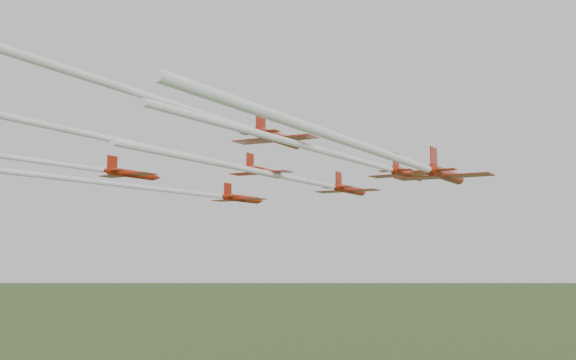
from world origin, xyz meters
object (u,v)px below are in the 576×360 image
Objects in this scene: jet_row2_left at (170,190)px; jet_row4_right at (174,105)px; jet_row3_mid at (219,162)px; jet_row3_right at (411,163)px; jet_row2_right at (367,163)px; jet_row3_left at (81,167)px; jet_lead at (311,182)px.

jet_row2_left is 33.87m from jet_row4_right.
jet_row3_right is at bearing -8.58° from jet_row3_mid.
jet_row2_left is at bearing -165.24° from jet_row2_right.
jet_row3_left is 1.01× the size of jet_row3_mid.
jet_row2_right is 1.22× the size of jet_row3_left.
jet_row2_right is 36.93m from jet_row3_left.
jet_row2_right is 31.29m from jet_row4_right.
jet_row2_left is 0.97× the size of jet_row4_right.
jet_row3_right is at bearing -46.12° from jet_lead.
jet_row2_right is at bearing 126.53° from jet_row3_right.
jet_row3_left is at bearing 175.70° from jet_row3_mid.
jet_row2_left is 1.35× the size of jet_row3_mid.
jet_row3_mid is at bearing -0.98° from jet_row3_left.
jet_row4_right is (0.52, -31.27, 0.88)m from jet_row2_right.
jet_row3_mid is 0.72× the size of jet_row4_right.
jet_row2_left is at bearing 128.00° from jet_row4_right.
jet_row3_mid is at bearing -94.86° from jet_lead.
jet_row3_left is at bearing -162.32° from jet_row2_right.
jet_row3_right is at bearing 52.83° from jet_row4_right.
jet_row3_left is at bearing -156.73° from jet_row2_left.
jet_row4_right is at bearing -77.69° from jet_lead.
jet_row3_left is (-22.00, -20.60, 1.53)m from jet_lead.
jet_row3_left reaches higher than jet_row3_right.
jet_row2_right is at bearing 16.84° from jet_row3_left.
jet_lead is 0.94× the size of jet_row2_left.
jet_row4_right reaches higher than jet_row2_left.
jet_row2_left is at bearing 152.81° from jet_row3_mid.
jet_row3_mid is 0.88× the size of jet_row3_right.
jet_lead is at bearing 83.66° from jet_row3_mid.
jet_row2_right is at bearing 37.51° from jet_row3_mid.
jet_row2_right reaches higher than jet_row2_left.
jet_row4_right is (12.45, -19.23, 1.22)m from jet_row3_mid.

